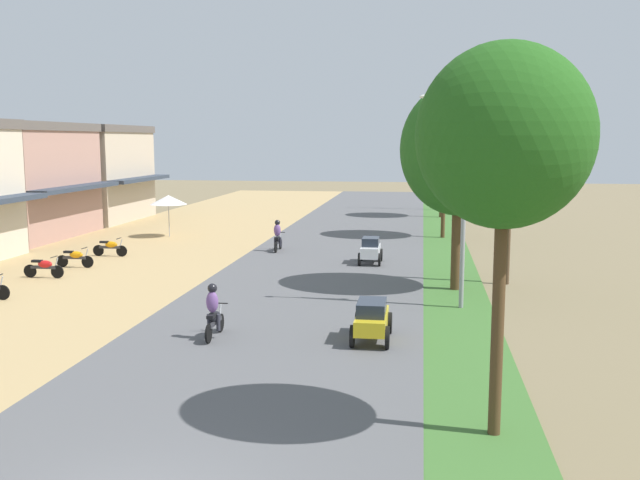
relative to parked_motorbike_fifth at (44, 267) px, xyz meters
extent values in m
cube|color=tan|center=(-8.53, 11.69, 2.65)|extent=(7.18, 8.94, 6.40)
cube|color=#2D3847|center=(-4.34, 11.69, 2.52)|extent=(1.20, 8.94, 0.25)
cube|color=#59514C|center=(-8.53, 11.69, 6.10)|extent=(7.38, 9.14, 0.50)
cube|color=#C6B299|center=(-8.53, 21.00, 2.65)|extent=(7.38, 8.54, 6.40)
cube|color=#2D3847|center=(-4.25, 21.00, 2.52)|extent=(1.20, 8.54, 0.25)
cube|color=#59514C|center=(-8.53, 21.00, 6.10)|extent=(7.58, 8.74, 0.50)
cylinder|color=black|center=(0.68, -4.11, -0.21)|extent=(0.56, 0.06, 0.56)
cylinder|color=#A5A8AD|center=(0.62, -4.11, 0.06)|extent=(0.26, 0.05, 0.68)
cylinder|color=black|center=(0.59, 0.00, -0.21)|extent=(0.56, 0.06, 0.56)
cylinder|color=black|center=(-0.65, 0.00, -0.21)|extent=(0.56, 0.06, 0.56)
cube|color=#333338|center=(-0.03, 0.00, -0.03)|extent=(1.12, 0.12, 0.12)
ellipsoid|color=red|center=(0.05, 0.00, 0.11)|extent=(0.64, 0.28, 0.32)
cube|color=black|center=(-0.31, 0.00, 0.23)|extent=(0.44, 0.20, 0.10)
cylinder|color=#A5A8AD|center=(0.53, 0.00, 0.06)|extent=(0.26, 0.05, 0.68)
cylinder|color=black|center=(0.47, 0.00, 0.43)|extent=(0.04, 0.54, 0.04)
cylinder|color=black|center=(0.71, 2.51, -0.21)|extent=(0.56, 0.06, 0.56)
cylinder|color=black|center=(-0.53, 2.51, -0.21)|extent=(0.56, 0.06, 0.56)
cube|color=#333338|center=(0.09, 2.51, -0.03)|extent=(1.12, 0.12, 0.12)
ellipsoid|color=orange|center=(0.17, 2.51, 0.11)|extent=(0.64, 0.28, 0.32)
cube|color=black|center=(-0.19, 2.51, 0.23)|extent=(0.44, 0.20, 0.10)
cylinder|color=#A5A8AD|center=(0.65, 2.51, 0.06)|extent=(0.26, 0.05, 0.68)
cylinder|color=black|center=(0.59, 2.51, 0.43)|extent=(0.04, 0.54, 0.04)
cylinder|color=black|center=(0.93, 5.75, -0.21)|extent=(0.56, 0.06, 0.56)
cylinder|color=black|center=(-0.31, 5.75, -0.21)|extent=(0.56, 0.06, 0.56)
cube|color=#333338|center=(0.31, 5.75, -0.03)|extent=(1.12, 0.12, 0.12)
ellipsoid|color=orange|center=(0.39, 5.75, 0.11)|extent=(0.64, 0.28, 0.32)
cube|color=black|center=(0.03, 5.75, 0.23)|extent=(0.44, 0.20, 0.10)
cylinder|color=#A5A8AD|center=(0.87, 5.75, 0.06)|extent=(0.26, 0.05, 0.68)
cylinder|color=black|center=(0.81, 5.75, 0.43)|extent=(0.04, 0.54, 0.04)
cylinder|color=#99999E|center=(0.75, 13.05, 0.56)|extent=(0.05, 0.05, 2.10)
cone|color=white|center=(0.75, 13.05, 1.76)|extent=(2.20, 2.20, 0.55)
cylinder|color=#4C351E|center=(17.36, -13.71, 1.97)|extent=(0.25, 0.25, 4.93)
ellipsoid|color=#215718|center=(17.36, -13.71, 5.41)|extent=(3.37, 3.37, 3.53)
cylinder|color=#4C351E|center=(17.19, 0.19, 1.54)|extent=(0.38, 0.38, 4.07)
ellipsoid|color=#245A1B|center=(17.19, 0.19, 4.98)|extent=(4.49, 4.49, 5.10)
cylinder|color=#4C351E|center=(17.11, 15.15, 1.89)|extent=(0.25, 0.25, 4.77)
ellipsoid|color=#255A1B|center=(17.11, 15.15, 5.61)|extent=(4.30, 4.30, 4.86)
cylinder|color=#4C351E|center=(17.26, 26.55, 2.14)|extent=(0.24, 0.24, 5.26)
ellipsoid|color=#256419|center=(17.26, 26.55, 5.86)|extent=(3.91, 3.91, 3.99)
cylinder|color=gray|center=(17.27, -2.89, 3.26)|extent=(0.16, 0.16, 7.50)
cylinder|color=gray|center=(16.57, -2.89, 6.85)|extent=(1.40, 0.08, 0.08)
ellipsoid|color=silver|center=(15.87, -2.89, 6.78)|extent=(0.36, 0.20, 0.14)
cylinder|color=gray|center=(17.97, -2.89, 6.85)|extent=(1.40, 0.08, 0.08)
ellipsoid|color=silver|center=(18.67, -2.89, 6.78)|extent=(0.36, 0.20, 0.14)
cylinder|color=gray|center=(17.27, 32.22, 3.71)|extent=(0.16, 0.16, 8.40)
cylinder|color=gray|center=(16.57, 32.22, 7.76)|extent=(1.40, 0.08, 0.08)
ellipsoid|color=silver|center=(15.87, 32.22, 7.69)|extent=(0.36, 0.20, 0.14)
cylinder|color=gray|center=(17.97, 32.22, 7.76)|extent=(1.40, 0.08, 0.08)
ellipsoid|color=silver|center=(18.67, 32.22, 7.69)|extent=(0.36, 0.20, 0.14)
cylinder|color=brown|center=(19.35, 1.80, 4.27)|extent=(0.20, 0.20, 9.65)
cube|color=#473323|center=(19.35, 1.80, 8.60)|extent=(1.80, 0.10, 0.10)
cube|color=gold|center=(14.46, -7.45, 0.10)|extent=(0.88, 2.25, 0.44)
cube|color=#232B38|center=(14.46, -7.55, 0.52)|extent=(0.81, 1.30, 0.40)
cylinder|color=black|center=(14.96, -8.26, -0.15)|extent=(0.11, 0.64, 0.64)
cylinder|color=black|center=(13.97, -8.26, -0.15)|extent=(0.11, 0.64, 0.64)
cylinder|color=black|center=(14.96, -6.64, -0.15)|extent=(0.11, 0.64, 0.64)
cylinder|color=black|center=(13.97, -6.64, -0.15)|extent=(0.11, 0.64, 0.64)
cube|color=silver|center=(13.48, 5.48, 0.11)|extent=(0.84, 1.95, 0.50)
cube|color=#232B38|center=(13.48, 5.53, 0.56)|extent=(0.77, 1.10, 0.40)
cylinder|color=black|center=(13.95, 4.78, -0.17)|extent=(0.10, 0.60, 0.60)
cylinder|color=black|center=(13.01, 4.78, -0.17)|extent=(0.10, 0.60, 0.60)
cylinder|color=black|center=(13.95, 6.19, -0.17)|extent=(0.10, 0.60, 0.60)
cylinder|color=black|center=(13.01, 6.19, -0.17)|extent=(0.10, 0.60, 0.60)
cylinder|color=black|center=(9.83, -7.22, -0.19)|extent=(0.06, 0.56, 0.56)
cylinder|color=black|center=(9.83, -8.46, -0.19)|extent=(0.06, 0.56, 0.56)
cube|color=#333338|center=(9.83, -7.84, -0.01)|extent=(0.12, 1.12, 0.12)
ellipsoid|color=black|center=(9.83, -7.76, 0.13)|extent=(0.28, 0.64, 0.32)
cube|color=black|center=(9.83, -8.12, 0.25)|extent=(0.20, 0.44, 0.10)
cylinder|color=#A5A8AD|center=(9.83, -7.28, 0.08)|extent=(0.05, 0.26, 0.68)
cylinder|color=black|center=(9.83, -7.34, 0.45)|extent=(0.54, 0.04, 0.04)
ellipsoid|color=#724C8C|center=(9.83, -8.04, 0.65)|extent=(0.36, 0.28, 0.64)
sphere|color=black|center=(9.83, -8.00, 1.05)|extent=(0.28, 0.28, 0.28)
cylinder|color=#2D2D38|center=(9.69, -7.94, 0.01)|extent=(0.12, 0.12, 0.48)
cylinder|color=#2D2D38|center=(9.97, -7.94, 0.01)|extent=(0.12, 0.12, 0.48)
cylinder|color=black|center=(8.38, 9.20, -0.19)|extent=(0.06, 0.56, 0.56)
cylinder|color=black|center=(8.38, 7.96, -0.19)|extent=(0.06, 0.56, 0.56)
cube|color=#333338|center=(8.38, 8.58, -0.01)|extent=(0.12, 1.12, 0.12)
ellipsoid|color=black|center=(8.38, 8.66, 0.13)|extent=(0.28, 0.64, 0.32)
cube|color=black|center=(8.38, 8.30, 0.25)|extent=(0.20, 0.44, 0.10)
cylinder|color=#A5A8AD|center=(8.38, 9.14, 0.08)|extent=(0.05, 0.26, 0.68)
cylinder|color=black|center=(8.38, 9.08, 0.45)|extent=(0.54, 0.04, 0.04)
ellipsoid|color=#724C8C|center=(8.38, 8.38, 0.65)|extent=(0.36, 0.28, 0.64)
sphere|color=black|center=(8.38, 8.42, 1.05)|extent=(0.28, 0.28, 0.28)
cylinder|color=#2D2D38|center=(8.24, 8.48, 0.01)|extent=(0.12, 0.12, 0.48)
cylinder|color=#2D2D38|center=(8.52, 8.48, 0.01)|extent=(0.12, 0.12, 0.48)
camera|label=1|loc=(15.84, -27.54, 5.34)|focal=39.68mm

